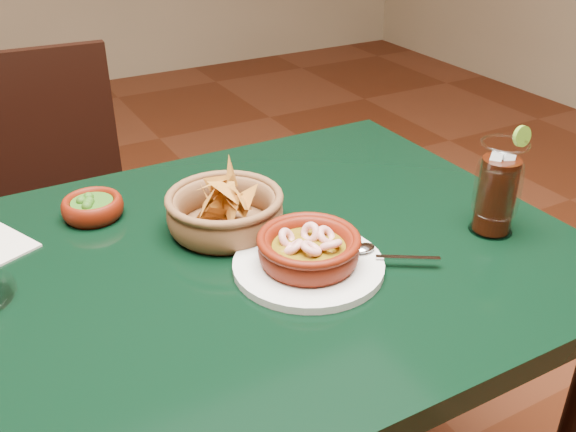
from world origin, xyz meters
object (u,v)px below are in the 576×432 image
cola_drink (497,189)px  dining_table (207,317)px  chip_basket (225,211)px  dining_chair (55,225)px  shrimp_plate (309,253)px

cola_drink → dining_table: bearing=163.8°
chip_basket → dining_chair: bearing=107.6°
dining_table → dining_chair: size_ratio=1.32×
dining_table → dining_chair: (-0.12, 0.71, -0.15)m
cola_drink → dining_chair: bearing=124.9°
dining_table → shrimp_plate: (0.14, -0.09, 0.13)m
dining_chair → shrimp_plate: bearing=-71.9°
chip_basket → shrimp_plate: bearing=-70.4°
dining_table → cola_drink: cola_drink is taller
dining_table → chip_basket: chip_basket is taller
dining_chair → shrimp_plate: (0.26, -0.80, 0.28)m
shrimp_plate → chip_basket: size_ratio=1.29×
dining_chair → shrimp_plate: 0.88m
dining_chair → shrimp_plate: size_ratio=3.07×
dining_table → dining_chair: bearing=99.6°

